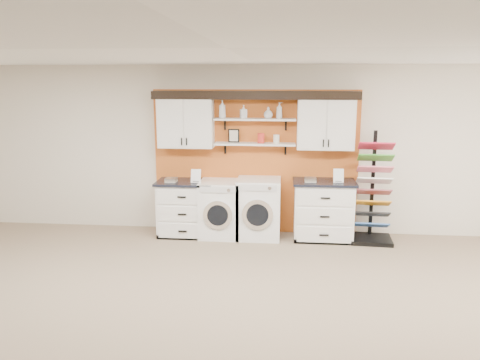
# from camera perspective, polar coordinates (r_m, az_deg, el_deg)

# --- Properties ---
(ceiling) EXTENTS (10.00, 10.00, 0.00)m
(ceiling) POSITION_cam_1_polar(r_m,az_deg,el_deg) (3.80, -1.83, 15.82)
(ceiling) COLOR white
(ceiling) RESTS_ON wall_back
(wall_back) EXTENTS (10.00, 0.00, 10.00)m
(wall_back) POSITION_cam_1_polar(r_m,az_deg,el_deg) (7.86, 1.90, 3.67)
(wall_back) COLOR beige
(wall_back) RESTS_ON floor
(accent_panel) EXTENTS (3.40, 0.07, 2.40)m
(accent_panel) POSITION_cam_1_polar(r_m,az_deg,el_deg) (7.86, 1.87, 2.19)
(accent_panel) COLOR #BF5A20
(accent_panel) RESTS_ON wall_back
(upper_cabinet_left) EXTENTS (0.90, 0.35, 0.84)m
(upper_cabinet_left) POSITION_cam_1_polar(r_m,az_deg,el_deg) (7.75, -6.60, 7.05)
(upper_cabinet_left) COLOR white
(upper_cabinet_left) RESTS_ON wall_back
(upper_cabinet_right) EXTENTS (0.90, 0.35, 0.84)m
(upper_cabinet_right) POSITION_cam_1_polar(r_m,az_deg,el_deg) (7.61, 10.41, 6.84)
(upper_cabinet_right) COLOR white
(upper_cabinet_right) RESTS_ON wall_back
(shelf_lower) EXTENTS (1.32, 0.28, 0.03)m
(shelf_lower) POSITION_cam_1_polar(r_m,az_deg,el_deg) (7.64, 1.81, 4.42)
(shelf_lower) COLOR white
(shelf_lower) RESTS_ON wall_back
(shelf_upper) EXTENTS (1.32, 0.28, 0.03)m
(shelf_upper) POSITION_cam_1_polar(r_m,az_deg,el_deg) (7.60, 1.83, 7.41)
(shelf_upper) COLOR white
(shelf_upper) RESTS_ON wall_back
(crown_molding) EXTENTS (3.30, 0.41, 0.13)m
(crown_molding) POSITION_cam_1_polar(r_m,az_deg,el_deg) (7.59, 1.86, 10.41)
(crown_molding) COLOR black
(crown_molding) RESTS_ON wall_back
(picture_frame) EXTENTS (0.18, 0.02, 0.22)m
(picture_frame) POSITION_cam_1_polar(r_m,az_deg,el_deg) (7.70, -0.77, 5.42)
(picture_frame) COLOR black
(picture_frame) RESTS_ON shelf_lower
(canister_red) EXTENTS (0.11, 0.11, 0.16)m
(canister_red) POSITION_cam_1_polar(r_m,az_deg,el_deg) (7.63, 2.57, 5.11)
(canister_red) COLOR red
(canister_red) RESTS_ON shelf_lower
(canister_cream) EXTENTS (0.10, 0.10, 0.14)m
(canister_cream) POSITION_cam_1_polar(r_m,az_deg,el_deg) (7.62, 4.45, 5.01)
(canister_cream) COLOR silver
(canister_cream) RESTS_ON shelf_lower
(base_cabinet_left) EXTENTS (0.94, 0.66, 0.92)m
(base_cabinet_left) POSITION_cam_1_polar(r_m,az_deg,el_deg) (7.86, -6.58, -3.41)
(base_cabinet_left) COLOR white
(base_cabinet_left) RESTS_ON floor
(base_cabinet_right) EXTENTS (0.99, 0.66, 0.97)m
(base_cabinet_right) POSITION_cam_1_polar(r_m,az_deg,el_deg) (7.71, 10.11, -3.63)
(base_cabinet_right) COLOR white
(base_cabinet_right) RESTS_ON floor
(washer) EXTENTS (0.67, 0.71, 0.93)m
(washer) POSITION_cam_1_polar(r_m,az_deg,el_deg) (7.75, -2.38, -3.50)
(washer) COLOR white
(washer) RESTS_ON floor
(dryer) EXTENTS (0.70, 0.71, 0.98)m
(dryer) POSITION_cam_1_polar(r_m,az_deg,el_deg) (7.69, 2.29, -3.45)
(dryer) COLOR white
(dryer) RESTS_ON floor
(sample_rack) EXTENTS (0.68, 0.58, 1.77)m
(sample_rack) POSITION_cam_1_polar(r_m,az_deg,el_deg) (7.77, 15.83, -3.27)
(sample_rack) COLOR black
(sample_rack) RESTS_ON floor
(soap_bottle_a) EXTENTS (0.15, 0.15, 0.29)m
(soap_bottle_a) POSITION_cam_1_polar(r_m,az_deg,el_deg) (7.64, -2.17, 8.63)
(soap_bottle_a) COLOR silver
(soap_bottle_a) RESTS_ON shelf_upper
(soap_bottle_b) EXTENTS (0.13, 0.13, 0.21)m
(soap_bottle_b) POSITION_cam_1_polar(r_m,az_deg,el_deg) (7.60, 0.43, 8.34)
(soap_bottle_b) COLOR silver
(soap_bottle_b) RESTS_ON shelf_upper
(soap_bottle_c) EXTENTS (0.19, 0.19, 0.18)m
(soap_bottle_c) POSITION_cam_1_polar(r_m,az_deg,el_deg) (7.58, 3.46, 8.19)
(soap_bottle_c) COLOR silver
(soap_bottle_c) RESTS_ON shelf_upper
(soap_bottle_d) EXTENTS (0.11, 0.11, 0.26)m
(soap_bottle_d) POSITION_cam_1_polar(r_m,az_deg,el_deg) (7.58, 4.81, 8.44)
(soap_bottle_d) COLOR silver
(soap_bottle_d) RESTS_ON shelf_upper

